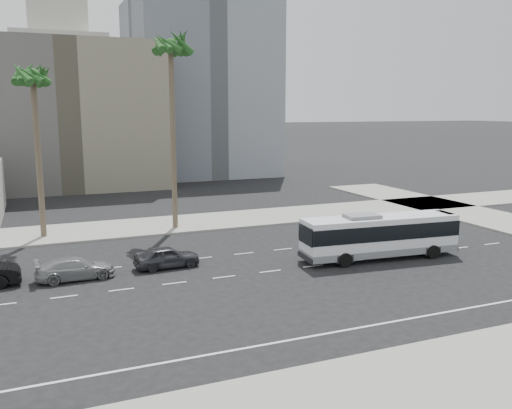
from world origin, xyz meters
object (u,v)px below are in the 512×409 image
car_b (75,268)px  palm_mid (33,79)px  car_a (167,257)px  palm_near (171,50)px  city_bus (380,235)px

car_b → palm_mid: 16.42m
car_a → palm_near: (3.23, 10.76, 13.80)m
city_bus → palm_near: palm_near is taller
car_a → palm_near: 17.79m
car_a → car_b: size_ratio=0.91×
palm_near → palm_mid: 10.56m
palm_near → palm_mid: palm_near is taller
city_bus → palm_mid: size_ratio=0.81×
city_bus → palm_mid: 27.45m
car_b → palm_mid: palm_mid is taller
palm_mid → palm_near: bearing=-4.1°
car_a → palm_mid: bearing=28.6°
car_a → car_b: (-5.50, -0.28, -0.04)m
car_a → palm_mid: palm_mid is taller
car_b → palm_near: 19.73m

